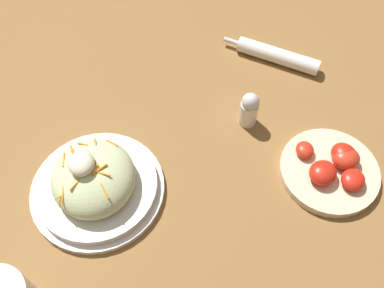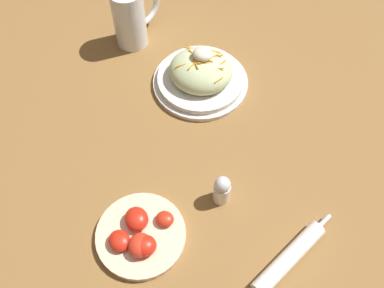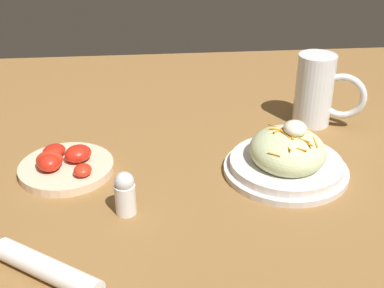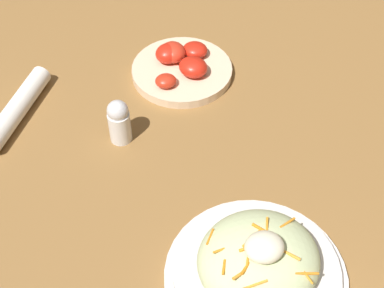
# 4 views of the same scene
# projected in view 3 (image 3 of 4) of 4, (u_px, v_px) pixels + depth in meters

# --- Properties ---
(ground_plane) EXTENTS (1.43, 1.43, 0.00)m
(ground_plane) POSITION_uv_depth(u_px,v_px,m) (203.00, 179.00, 0.95)
(ground_plane) COLOR olive
(salad_plate) EXTENTS (0.23, 0.23, 0.11)m
(salad_plate) POSITION_uv_depth(u_px,v_px,m) (287.00, 157.00, 0.96)
(salad_plate) COLOR silver
(salad_plate) RESTS_ON ground_plane
(beer_mug) EXTENTS (0.10, 0.14, 0.16)m
(beer_mug) POSITION_uv_depth(u_px,v_px,m) (316.00, 93.00, 1.12)
(beer_mug) COLOR white
(beer_mug) RESTS_ON ground_plane
(napkin_roll) EXTENTS (0.14, 0.19, 0.03)m
(napkin_roll) POSITION_uv_depth(u_px,v_px,m) (49.00, 270.00, 0.72)
(napkin_roll) COLOR white
(napkin_roll) RESTS_ON ground_plane
(tomato_plate) EXTENTS (0.18, 0.18, 0.05)m
(tomato_plate) POSITION_uv_depth(u_px,v_px,m) (64.00, 165.00, 0.97)
(tomato_plate) COLOR beige
(tomato_plate) RESTS_ON ground_plane
(salt_shaker) EXTENTS (0.03, 0.03, 0.08)m
(salt_shaker) POSITION_uv_depth(u_px,v_px,m) (125.00, 193.00, 0.84)
(salt_shaker) COLOR white
(salt_shaker) RESTS_ON ground_plane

